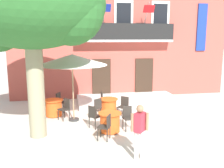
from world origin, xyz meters
TOP-DOWN VIEW (x-y plane):
  - ground_plane at (0.00, 0.00)m, footprint 120.00×120.00m
  - building_facade at (0.91, 6.99)m, footprint 13.00×5.09m
  - entrance_step_platform at (0.91, 3.62)m, footprint 5.52×2.75m
  - plane_tree at (-3.53, -0.39)m, footprint 5.11×4.48m
  - cafe_table_near_tree at (-3.02, 1.85)m, footprint 0.86×0.86m
  - cafe_chair_near_tree_0 at (-2.50, 1.30)m, footprint 0.56×0.56m
  - cafe_chair_near_tree_1 at (-2.73, 2.54)m, footprint 0.54×0.54m
  - cafe_chair_near_tree_2 at (-3.74, 1.64)m, footprint 0.47×0.47m
  - cafe_table_middle at (-0.84, -0.53)m, footprint 0.86×0.86m
  - cafe_chair_middle_0 at (-1.38, -0.01)m, footprint 0.56×0.56m
  - cafe_chair_middle_1 at (-1.10, -1.24)m, footprint 0.54×0.54m
  - cafe_chair_middle_2 at (-0.10, -0.37)m, footprint 0.44×0.44m
  - cafe_table_front at (-0.54, 1.62)m, footprint 0.86×0.86m
  - cafe_chair_front_0 at (-0.64, 2.37)m, footprint 0.41×0.41m
  - cafe_chair_front_1 at (-1.14, 1.17)m, footprint 0.55×0.55m
  - cafe_chair_front_2 at (0.09, 1.21)m, footprint 0.56×0.56m
  - cafe_umbrella at (-2.14, 1.07)m, footprint 2.90×2.90m
  - pedestrian_near_entrance at (-0.36, -2.80)m, footprint 0.53×0.40m

SIDE VIEW (x-z plane):
  - ground_plane at x=0.00m, z-range 0.00..0.00m
  - entrance_step_platform at x=0.91m, z-range 0.00..0.25m
  - cafe_table_near_tree at x=-3.02m, z-range 0.01..0.77m
  - cafe_table_middle at x=-0.84m, z-range 0.01..0.77m
  - cafe_table_front at x=-0.54m, z-range 0.01..0.77m
  - cafe_chair_near_tree_0 at x=-2.50m, z-range 0.07..0.98m
  - cafe_chair_near_tree_1 at x=-2.73m, z-range 0.07..0.98m
  - cafe_chair_near_tree_2 at x=-3.74m, z-range 0.07..0.98m
  - cafe_chair_middle_0 at x=-1.38m, z-range 0.07..0.98m
  - cafe_chair_middle_1 at x=-1.10m, z-range 0.07..0.98m
  - cafe_chair_middle_2 at x=-0.10m, z-range 0.07..0.98m
  - cafe_chair_front_0 at x=-0.64m, z-range 0.07..0.98m
  - cafe_chair_front_1 at x=-1.14m, z-range 0.07..0.98m
  - cafe_chair_front_2 at x=0.09m, z-range 0.07..0.98m
  - pedestrian_near_entrance at x=-0.36m, z-range 0.11..1.76m
  - cafe_umbrella at x=-2.14m, z-range 1.19..4.04m
  - building_facade at x=0.91m, z-range 0.00..7.50m
  - plane_tree at x=-3.53m, z-range 1.43..7.53m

